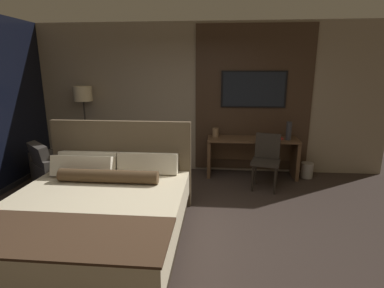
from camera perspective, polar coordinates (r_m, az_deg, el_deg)
name	(u,v)px	position (r m, az deg, el deg)	size (l,w,h in m)	color
ground_plane	(175,239)	(3.74, -3.20, -17.56)	(16.00, 16.00, 0.00)	#332823
wall_back_tv_panel	(201,99)	(5.78, 1.68, 8.54)	(7.20, 0.09, 2.80)	gray
bed	(96,214)	(3.74, -17.84, -12.53)	(2.02, 2.24, 1.25)	#33281E
desk	(252,150)	(5.69, 11.32, -1.17)	(1.64, 0.52, 0.72)	brown
tv	(254,89)	(5.72, 11.64, 10.17)	(1.19, 0.04, 0.67)	black
desk_chair	(267,156)	(5.14, 14.01, -2.22)	(0.53, 0.53, 0.92)	#28231E
armchair_by_window	(59,169)	(5.77, -23.96, -4.34)	(1.14, 1.14, 0.76)	#47423D
floor_lamp	(83,100)	(6.08, -19.97, 7.80)	(0.34, 0.34, 1.65)	#282623
vase_tall	(289,131)	(5.61, 17.96, 2.39)	(0.10, 0.10, 0.33)	#333338
vase_short	(216,133)	(5.61, 4.50, 2.19)	(0.12, 0.12, 0.16)	#846647
book	(276,138)	(5.65, 15.73, 1.09)	(0.24, 0.18, 0.03)	maroon
waste_bin	(307,170)	(5.95, 21.03, -4.68)	(0.22, 0.22, 0.28)	gray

